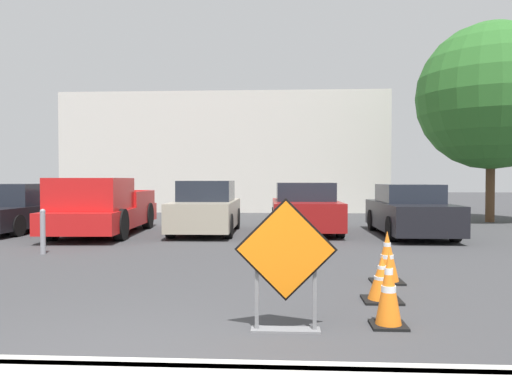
# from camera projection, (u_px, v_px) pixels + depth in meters

# --- Properties ---
(ground_plane) EXTENTS (96.00, 96.00, 0.00)m
(ground_plane) POSITION_uv_depth(u_px,v_px,m) (235.00, 236.00, 13.96)
(ground_plane) COLOR #3D3D3F
(curb_lip) EXTENTS (27.13, 0.20, 0.14)m
(curb_lip) POSITION_uv_depth(u_px,v_px,m) (111.00, 370.00, 3.98)
(curb_lip) COLOR beige
(curb_lip) RESTS_ON ground_plane
(road_closed_sign) EXTENTS (1.07, 0.20, 1.40)m
(road_closed_sign) POSITION_uv_depth(u_px,v_px,m) (286.00, 261.00, 5.18)
(road_closed_sign) COLOR black
(road_closed_sign) RESTS_ON ground_plane
(traffic_cone_nearest) EXTENTS (0.38, 0.38, 0.82)m
(traffic_cone_nearest) POSITION_uv_depth(u_px,v_px,m) (389.00, 290.00, 5.38)
(traffic_cone_nearest) COLOR black
(traffic_cone_nearest) RESTS_ON ground_plane
(traffic_cone_second) EXTENTS (0.49, 0.49, 0.60)m
(traffic_cone_second) POSITION_uv_depth(u_px,v_px,m) (382.00, 279.00, 6.51)
(traffic_cone_second) COLOR black
(traffic_cone_second) RESTS_ON ground_plane
(traffic_cone_third) EXTENTS (0.49, 0.49, 0.80)m
(traffic_cone_third) POSITION_uv_depth(u_px,v_px,m) (387.00, 257.00, 7.67)
(traffic_cone_third) COLOR black
(traffic_cone_third) RESTS_ON ground_plane
(parked_car_nearest) EXTENTS (1.91, 4.64, 1.45)m
(parked_car_nearest) POSITION_uv_depth(u_px,v_px,m) (20.00, 210.00, 15.33)
(parked_car_nearest) COLOR black
(parked_car_nearest) RESTS_ON ground_plane
(pickup_truck) EXTENTS (2.26, 5.44, 1.63)m
(pickup_truck) POSITION_uv_depth(u_px,v_px,m) (101.00, 209.00, 14.15)
(pickup_truck) COLOR red
(pickup_truck) RESTS_ON ground_plane
(parked_car_second) EXTENTS (1.83, 4.17, 1.55)m
(parked_car_second) POSITION_uv_depth(u_px,v_px,m) (206.00, 209.00, 14.73)
(parked_car_second) COLOR #A39984
(parked_car_second) RESTS_ON ground_plane
(parked_car_third) EXTENTS (2.05, 4.10, 1.49)m
(parked_car_third) POSITION_uv_depth(u_px,v_px,m) (305.00, 209.00, 14.88)
(parked_car_third) COLOR maroon
(parked_car_third) RESTS_ON ground_plane
(parked_car_fourth) EXTENTS (1.80, 4.52, 1.45)m
(parked_car_fourth) POSITION_uv_depth(u_px,v_px,m) (409.00, 212.00, 14.11)
(parked_car_fourth) COLOR black
(parked_car_fourth) RESTS_ON ground_plane
(bollard_nearest) EXTENTS (0.12, 0.12, 0.97)m
(bollard_nearest) POSITION_uv_depth(u_px,v_px,m) (43.00, 230.00, 10.59)
(bollard_nearest) COLOR gray
(bollard_nearest) RESTS_ON ground_plane
(building_facade_backdrop) EXTENTS (15.87, 5.00, 5.80)m
(building_facade_backdrop) POSITION_uv_depth(u_px,v_px,m) (228.00, 154.00, 26.12)
(building_facade_backdrop) COLOR beige
(building_facade_backdrop) RESTS_ON ground_plane
(street_tree_behind_lot) EXTENTS (5.40, 5.40, 7.37)m
(street_tree_behind_lot) POSITION_uv_depth(u_px,v_px,m) (491.00, 96.00, 18.43)
(street_tree_behind_lot) COLOR #513823
(street_tree_behind_lot) RESTS_ON ground_plane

